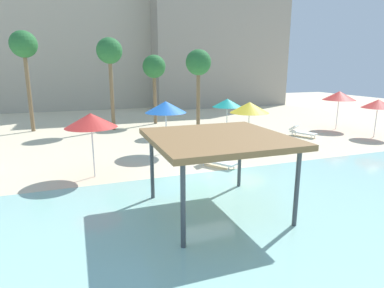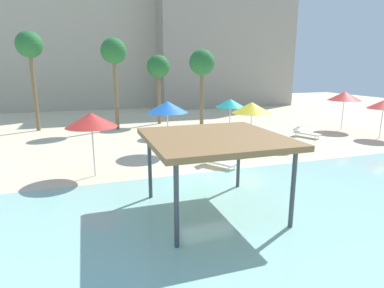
% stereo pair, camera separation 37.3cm
% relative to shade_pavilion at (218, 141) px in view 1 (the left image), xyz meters
% --- Properties ---
extents(ground_plane, '(80.00, 80.00, 0.00)m').
position_rel_shade_pavilion_xyz_m(ground_plane, '(0.98, 2.35, -2.45)').
color(ground_plane, beige).
extents(lagoon_water, '(44.00, 13.50, 0.04)m').
position_rel_shade_pavilion_xyz_m(lagoon_water, '(0.98, -2.90, -2.43)').
color(lagoon_water, '#99D1C6').
rests_on(lagoon_water, ground).
extents(shade_pavilion, '(4.25, 4.25, 2.61)m').
position_rel_shade_pavilion_xyz_m(shade_pavilion, '(0.00, 0.00, 0.00)').
color(shade_pavilion, '#42474C').
rests_on(shade_pavilion, ground).
extents(beach_umbrella_red_1, '(2.44, 2.44, 2.94)m').
position_rel_shade_pavilion_xyz_m(beach_umbrella_red_1, '(14.91, 10.37, 0.16)').
color(beach_umbrella_red_1, silver).
rests_on(beach_umbrella_red_1, ground).
extents(beach_umbrella_teal_2, '(2.03, 2.03, 2.66)m').
position_rel_shade_pavilion_xyz_m(beach_umbrella_teal_2, '(5.48, 10.55, -0.07)').
color(beach_umbrella_teal_2, silver).
rests_on(beach_umbrella_teal_2, ground).
extents(beach_umbrella_red_3, '(2.22, 2.22, 2.84)m').
position_rel_shade_pavilion_xyz_m(beach_umbrella_red_3, '(-3.64, 5.06, 0.08)').
color(beach_umbrella_red_3, silver).
rests_on(beach_umbrella_red_3, ground).
extents(beach_umbrella_blue_4, '(2.29, 2.29, 2.92)m').
position_rel_shade_pavilion_xyz_m(beach_umbrella_blue_4, '(0.46, 7.96, 0.15)').
color(beach_umbrella_blue_4, silver).
rests_on(beach_umbrella_blue_4, ground).
extents(beach_umbrella_yellow_6, '(2.31, 2.31, 2.75)m').
position_rel_shade_pavilion_xyz_m(beach_umbrella_yellow_6, '(5.40, 7.43, -0.02)').
color(beach_umbrella_yellow_6, silver).
rests_on(beach_umbrella_yellow_6, ground).
extents(beach_umbrella_red_7, '(2.12, 2.12, 2.60)m').
position_rel_shade_pavilion_xyz_m(beach_umbrella_red_7, '(15.21, 7.16, -0.14)').
color(beach_umbrella_red_7, silver).
rests_on(beach_umbrella_red_7, ground).
extents(lounge_chair_0, '(0.83, 1.96, 0.74)m').
position_rel_shade_pavilion_xyz_m(lounge_chair_0, '(6.68, 6.45, -2.12)').
color(lounge_chair_0, white).
rests_on(lounge_chair_0, ground).
extents(lounge_chair_1, '(1.52, 1.92, 0.74)m').
position_rel_shade_pavilion_xyz_m(lounge_chair_1, '(2.02, 4.62, -2.12)').
color(lounge_chair_1, white).
rests_on(lounge_chair_1, ground).
extents(lounge_chair_2, '(1.29, 1.98, 0.74)m').
position_rel_shade_pavilion_xyz_m(lounge_chair_2, '(10.56, 9.06, -2.12)').
color(lounge_chair_2, white).
rests_on(lounge_chair_2, ground).
extents(palm_tree_0, '(1.90, 1.90, 6.03)m').
position_rel_shade_pavilion_xyz_m(palm_tree_0, '(4.62, 13.81, 2.49)').
color(palm_tree_0, brown).
rests_on(palm_tree_0, ground).
extents(palm_tree_1, '(1.90, 1.90, 7.29)m').
position_rel_shade_pavilion_xyz_m(palm_tree_1, '(-7.36, 17.51, 3.67)').
color(palm_tree_1, brown).
rests_on(palm_tree_1, ground).
extents(palm_tree_2, '(1.90, 1.90, 6.86)m').
position_rel_shade_pavilion_xyz_m(palm_tree_2, '(-1.54, 16.05, 3.28)').
color(palm_tree_2, brown).
rests_on(palm_tree_2, ground).
extents(palm_tree_3, '(1.90, 1.90, 5.74)m').
position_rel_shade_pavilion_xyz_m(palm_tree_3, '(2.16, 17.64, 2.22)').
color(palm_tree_3, brown).
rests_on(palm_tree_3, ground).
extents(hotel_block_0, '(21.59, 11.80, 20.05)m').
position_rel_shade_pavilion_xyz_m(hotel_block_0, '(-6.23, 34.83, 7.58)').
color(hotel_block_0, '#B2A893').
rests_on(hotel_block_0, ground).
extents(hotel_block_1, '(16.62, 11.05, 16.54)m').
position_rel_shade_pavilion_xyz_m(hotel_block_1, '(12.87, 31.20, 5.82)').
color(hotel_block_1, '#9E9384').
rests_on(hotel_block_1, ground).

